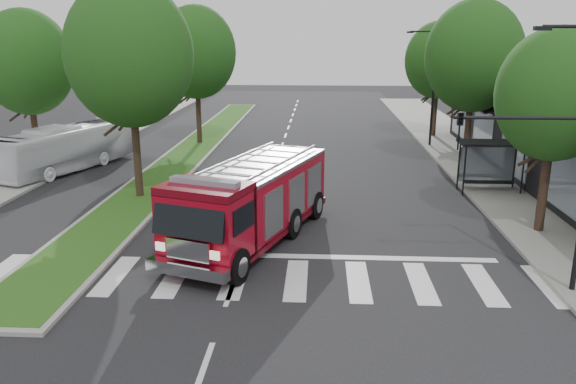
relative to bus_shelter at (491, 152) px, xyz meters
name	(u,v)px	position (x,y,z in m)	size (l,w,h in m)	color
ground	(247,245)	(-11.20, -8.15, -2.04)	(140.00, 140.00, 0.00)	black
sidewalk_right	(502,182)	(1.30, 1.85, -1.96)	(5.00, 80.00, 0.15)	gray
sidewalk_left	(14,175)	(-25.70, 1.85, -1.96)	(5.00, 80.00, 0.15)	gray
median	(194,149)	(-17.20, 9.85, -1.96)	(3.00, 50.00, 0.15)	gray
bus_shelter	(491,152)	(0.00, 0.00, 0.00)	(3.20, 1.60, 2.61)	black
tree_right_near	(555,95)	(0.30, -6.15, 3.47)	(4.40, 4.40, 8.05)	black
tree_right_mid	(474,56)	(0.30, 5.85, 4.45)	(5.60, 5.60, 9.72)	black
tree_right_far	(438,60)	(0.30, 15.85, 3.80)	(5.00, 5.00, 8.73)	black
tree_median_near	(130,55)	(-17.20, -2.15, 4.77)	(5.80, 5.80, 10.16)	black
tree_median_far	(196,53)	(-17.20, 11.85, 4.45)	(5.60, 5.60, 9.72)	black
tree_left_mid	(27,63)	(-25.20, 3.85, 4.12)	(5.20, 5.20, 9.16)	black
streetlight_right_near	(561,144)	(-1.59, -11.65, 2.63)	(4.08, 0.22, 8.00)	black
streetlight_right_far	(432,83)	(-0.85, 11.85, 2.44)	(2.11, 0.20, 8.00)	black
fire_engine	(252,202)	(-11.05, -7.70, -0.47)	(5.76, 9.81, 3.27)	#5D050F
city_bus	(67,148)	(-23.20, 3.40, -0.71)	(2.23, 9.55, 2.66)	white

